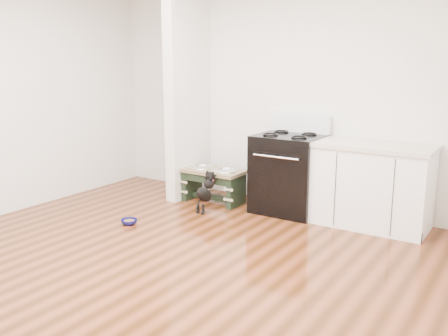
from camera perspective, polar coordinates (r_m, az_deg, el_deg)
ground at (r=4.48m, az=-8.11°, el=-11.36°), size 5.00×5.00×0.00m
room_shell at (r=4.10m, az=-8.82°, el=9.81°), size 5.00×5.00×5.00m
partition_wall at (r=6.48m, az=-4.12°, el=8.51°), size 0.15×0.80×2.70m
oven_range at (r=5.93m, az=7.42°, el=-0.49°), size 0.76×0.69×1.14m
cabinet_run at (r=5.61m, az=16.55°, el=-1.92°), size 1.24×0.64×0.91m
dog_feeder at (r=6.29m, az=-1.23°, el=-1.27°), size 0.78×0.41×0.44m
puppy at (r=5.94m, az=-2.07°, el=-2.54°), size 0.14×0.40×0.47m
floor_bowl at (r=5.63m, az=-10.79°, el=-6.06°), size 0.21×0.21×0.06m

